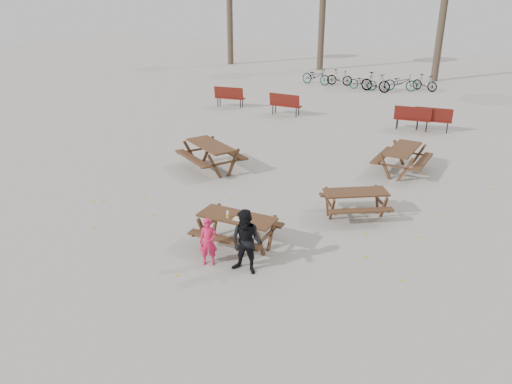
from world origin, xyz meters
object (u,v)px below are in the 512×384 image
at_px(soda_bottle, 228,215).
at_px(adult, 246,242).
at_px(food_tray, 237,219).
at_px(child, 208,242).
at_px(picnic_table_far, 402,160).
at_px(picnic_table_east, 355,204).
at_px(main_picnic_table, 237,223).
at_px(picnic_table_north, 211,157).

xyz_separation_m(soda_bottle, adult, (0.87, -0.77, -0.13)).
distance_m(food_tray, adult, 0.97).
relative_size(food_tray, child, 0.16).
height_order(child, picnic_table_far, child).
height_order(food_tray, picnic_table_east, food_tray).
distance_m(child, picnic_table_far, 8.18).
bearing_deg(soda_bottle, main_picnic_table, 47.71).
bearing_deg(picnic_table_east, food_tray, -154.91).
distance_m(picnic_table_north, picnic_table_far, 6.23).
relative_size(picnic_table_east, picnic_table_north, 0.81).
height_order(adult, picnic_table_east, adult).
height_order(food_tray, picnic_table_far, picnic_table_far).
distance_m(picnic_table_east, picnic_table_north, 5.45).
bearing_deg(adult, food_tray, 127.78).
bearing_deg(food_tray, child, -108.53).
height_order(food_tray, child, child).
relative_size(picnic_table_north, picnic_table_far, 1.06).
height_order(soda_bottle, child, child).
bearing_deg(adult, main_picnic_table, 126.30).
bearing_deg(picnic_table_north, food_tray, -22.20).
bearing_deg(picnic_table_north, picnic_table_east, 15.51).
xyz_separation_m(picnic_table_north, picnic_table_far, (5.71, 2.51, -0.02)).
bearing_deg(picnic_table_east, picnic_table_north, 132.67).
relative_size(main_picnic_table, food_tray, 10.00).
bearing_deg(picnic_table_north, soda_bottle, -24.27).
height_order(child, adult, adult).
bearing_deg(soda_bottle, picnic_table_east, 53.88).
xyz_separation_m(main_picnic_table, soda_bottle, (-0.15, -0.16, 0.26)).
bearing_deg(picnic_table_east, soda_bottle, -158.42).
relative_size(child, adult, 0.76).
distance_m(soda_bottle, picnic_table_far, 7.39).
xyz_separation_m(food_tray, child, (-0.28, -0.82, -0.24)).
height_order(picnic_table_north, picnic_table_far, picnic_table_north).
relative_size(main_picnic_table, picnic_table_east, 1.09).
bearing_deg(soda_bottle, picnic_table_north, 125.18).
bearing_deg(picnic_table_far, adult, 171.06).
height_order(food_tray, picnic_table_north, picnic_table_north).
bearing_deg(child, picnic_table_east, 36.16).
relative_size(food_tray, picnic_table_east, 0.11).
height_order(main_picnic_table, child, child).
height_order(main_picnic_table, picnic_table_east, main_picnic_table).
bearing_deg(main_picnic_table, adult, -52.16).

